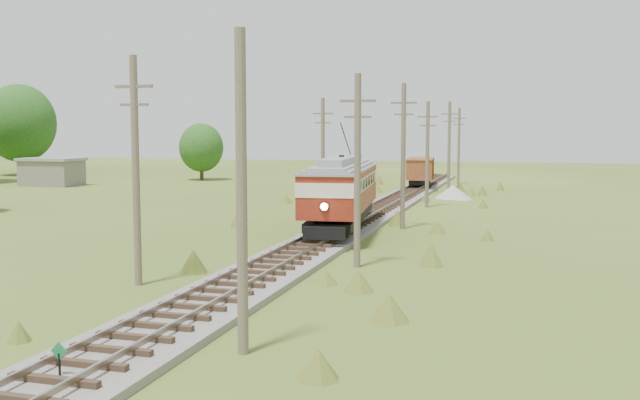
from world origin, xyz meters
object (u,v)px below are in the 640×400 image
(gondola, at_px, (420,170))
(gravel_pile, at_px, (454,192))
(switch_marker, at_px, (59,360))
(streetcar, at_px, (341,187))

(gondola, bearing_deg, gravel_pile, -71.32)
(switch_marker, height_order, gondola, gondola)
(switch_marker, xyz_separation_m, gravel_pile, (4.64, 50.45, -0.05))
(streetcar, height_order, gondola, streetcar)
(switch_marker, bearing_deg, gravel_pile, 84.74)
(streetcar, distance_m, gravel_pile, 24.32)
(streetcar, xyz_separation_m, gravel_pile, (4.44, 23.81, -2.19))
(switch_marker, bearing_deg, streetcar, 89.57)
(streetcar, height_order, gravel_pile, streetcar)
(streetcar, relative_size, gravel_pile, 3.68)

